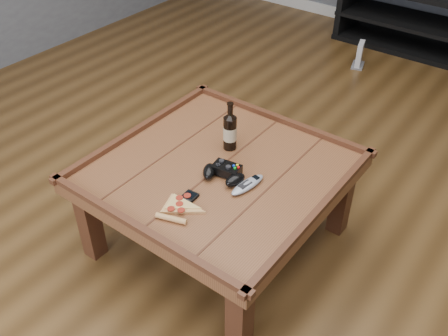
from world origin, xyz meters
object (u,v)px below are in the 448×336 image
Objects in this scene: smartphone at (186,199)px; remote_control at (248,185)px; media_console at (426,22)px; coffee_table at (219,178)px; game_controller at (224,173)px; game_console at (359,56)px; pizza_slice at (178,207)px; beer_bottle at (230,130)px.

smartphone is 0.26m from remote_control.
remote_control is at bearing -86.38° from media_console.
coffee_table is 0.26m from smartphone.
coffee_table is 2.75m from media_console.
remote_control is (0.12, 0.01, -0.01)m from game_controller.
game_console is at bearing 97.39° from coffee_table.
media_console is 3.06m from pizza_slice.
media_console is 0.66m from game_console.
media_console reaches higher than smartphone.
game_console is (-0.23, 2.02, -0.46)m from beer_bottle.
game_controller is at bearing -97.82° from game_console.
pizza_slice is (0.04, -3.06, 0.21)m from media_console.
beer_bottle is at bearing 108.76° from coffee_table.
beer_bottle is 2.20× the size of smartphone.
beer_bottle is at bearing 149.41° from remote_control.
pizza_slice is at bearing -87.91° from smartphone.
coffee_table reaches higher than pizza_slice.
coffee_table reaches higher than smartphone.
media_console is 3.01m from smartphone.
smartphone is at bearing -83.41° from coffee_table.
smartphone is 0.57× the size of remote_control.
remote_control reaches higher than smartphone.
coffee_table is at bearing -99.21° from game_console.
pizza_slice reaches higher than smartphone.
remote_control is at bearing -38.91° from beer_bottle.
game_controller reaches higher than smartphone.
remote_control is (0.15, 0.22, 0.01)m from smartphone.
game_console is (-0.34, 2.21, -0.39)m from game_controller.
coffee_table is 0.32m from pizza_slice.
game_controller is (0.11, -0.19, -0.07)m from beer_bottle.
beer_bottle reaches higher than game_console.
smartphone is (0.08, -0.40, -0.09)m from beer_bottle.
game_controller is at bearing -88.76° from media_console.
game_console is at bearing 96.50° from beer_bottle.
game_console is at bearing 93.07° from smartphone.
beer_bottle is 0.23m from game_controller.
game_controller is at bearing 77.23° from smartphone.
remote_control reaches higher than game_console.
coffee_table is 0.19m from remote_control.
game_controller reaches higher than remote_control.
remote_control is at bearing -5.21° from game_controller.
game_controller is at bearing -59.93° from beer_bottle.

